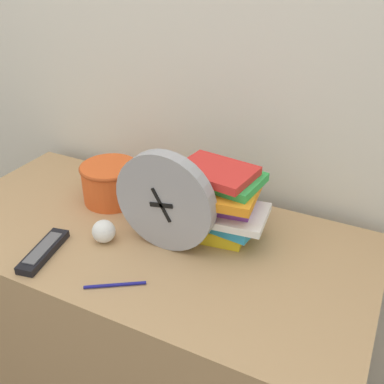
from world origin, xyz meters
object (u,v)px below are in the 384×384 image
at_px(tv_remote, 44,251).
at_px(pen, 115,285).
at_px(book_stack, 216,201).
at_px(basket, 111,181).
at_px(desk_clock, 165,202).
at_px(crumpled_paper_ball, 104,231).

xyz_separation_m(tv_remote, pen, (0.24, -0.02, -0.01)).
xyz_separation_m(book_stack, basket, (-0.36, 0.02, -0.04)).
relative_size(basket, pen, 1.42).
distance_m(basket, tv_remote, 0.31).
bearing_deg(basket, tv_remote, -89.41).
relative_size(desk_clock, pen, 2.14).
height_order(basket, tv_remote, basket).
relative_size(desk_clock, tv_remote, 1.46).
xyz_separation_m(crumpled_paper_ball, pen, (0.13, -0.14, -0.03)).
distance_m(desk_clock, book_stack, 0.15).
relative_size(book_stack, basket, 1.56).
height_order(desk_clock, book_stack, desk_clock).
bearing_deg(desk_clock, basket, 153.68).
xyz_separation_m(book_stack, tv_remote, (-0.36, -0.28, -0.10)).
distance_m(book_stack, tv_remote, 0.47).
relative_size(book_stack, tv_remote, 1.51).
bearing_deg(book_stack, crumpled_paper_ball, -146.83).
bearing_deg(crumpled_paper_ball, tv_remote, -131.66).
xyz_separation_m(book_stack, pen, (-0.12, -0.30, -0.10)).
relative_size(crumpled_paper_ball, pen, 0.50).
xyz_separation_m(basket, pen, (0.24, -0.33, -0.06)).
height_order(desk_clock, basket, desk_clock).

